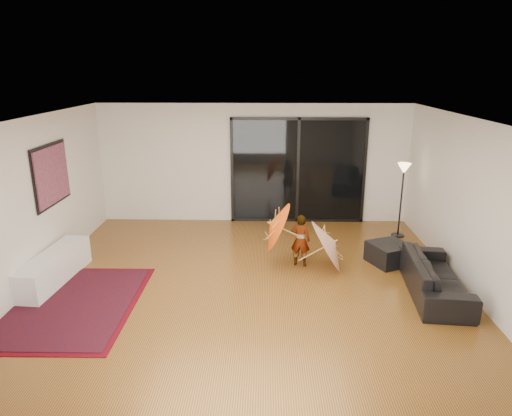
{
  "coord_description": "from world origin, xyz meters",
  "views": [
    {
      "loc": [
        0.27,
        -6.68,
        3.43
      ],
      "look_at": [
        0.1,
        0.9,
        1.1
      ],
      "focal_mm": 32.0,
      "sensor_mm": 36.0,
      "label": 1
    }
  ],
  "objects_px": {
    "sofa": "(435,276)",
    "child": "(300,240)",
    "ottoman": "(389,253)",
    "media_console": "(54,268)"
  },
  "relations": [
    {
      "from": "sofa",
      "to": "child",
      "type": "relative_size",
      "value": 2.05
    },
    {
      "from": "ottoman",
      "to": "child",
      "type": "height_order",
      "value": "child"
    },
    {
      "from": "media_console",
      "to": "child",
      "type": "bearing_deg",
      "value": 14.8
    },
    {
      "from": "sofa",
      "to": "child",
      "type": "height_order",
      "value": "child"
    },
    {
      "from": "media_console",
      "to": "sofa",
      "type": "height_order",
      "value": "sofa"
    },
    {
      "from": "ottoman",
      "to": "child",
      "type": "distance_m",
      "value": 1.68
    },
    {
      "from": "sofa",
      "to": "ottoman",
      "type": "xyz_separation_m",
      "value": [
        -0.41,
        1.15,
        -0.1
      ]
    },
    {
      "from": "media_console",
      "to": "ottoman",
      "type": "xyz_separation_m",
      "value": [
        5.79,
        0.89,
        -0.06
      ]
    },
    {
      "from": "ottoman",
      "to": "child",
      "type": "relative_size",
      "value": 0.69
    },
    {
      "from": "child",
      "to": "media_console",
      "type": "bearing_deg",
      "value": 24.39
    }
  ]
}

